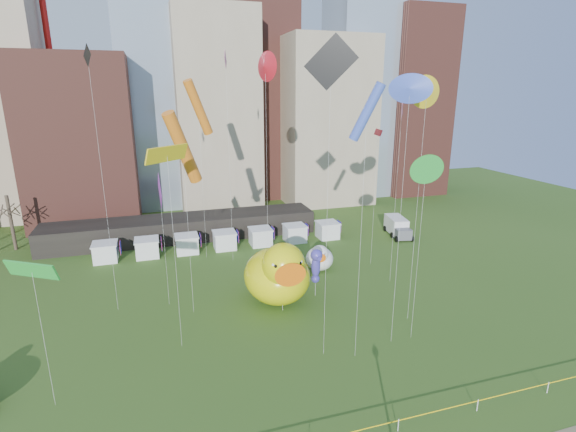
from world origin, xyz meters
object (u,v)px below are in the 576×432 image
object	(u,v)px
seahorse_purple	(316,263)
big_duck	(278,273)
small_duck	(320,258)
box_truck	(397,226)
seahorse_green	(283,264)

from	to	relation	value
seahorse_purple	big_duck	bearing A→B (deg)	-174.29
small_duck	seahorse_purple	xyz separation A→B (m)	(-2.82, -6.14, 2.05)
small_duck	box_truck	size ratio (longest dim) A/B	0.77
box_truck	big_duck	bearing A→B (deg)	-135.04
big_duck	small_duck	bearing A→B (deg)	43.78
big_duck	seahorse_purple	bearing A→B (deg)	5.35
seahorse_green	box_truck	world-z (taller)	seahorse_green
small_duck	seahorse_green	bearing A→B (deg)	-109.04
seahorse_green	big_duck	bearing A→B (deg)	88.30
box_truck	small_duck	bearing A→B (deg)	-139.76
big_duck	seahorse_green	distance (m)	2.41
big_duck	small_duck	size ratio (longest dim) A/B	1.82
seahorse_purple	box_truck	size ratio (longest dim) A/B	0.80
seahorse_green	seahorse_purple	world-z (taller)	seahorse_green
big_duck	box_truck	bearing A→B (deg)	34.76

